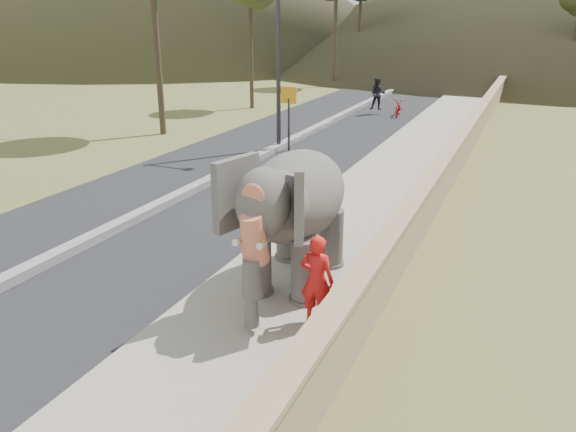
# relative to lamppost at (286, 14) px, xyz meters

# --- Properties ---
(ground) EXTENTS (160.00, 160.00, 0.00)m
(ground) POSITION_rel_lamppost_xyz_m (4.69, -14.35, -4.87)
(ground) COLOR olive
(ground) RESTS_ON ground
(road) EXTENTS (7.00, 120.00, 0.03)m
(road) POSITION_rel_lamppost_xyz_m (-0.31, -4.35, -4.86)
(road) COLOR black
(road) RESTS_ON ground
(median) EXTENTS (0.35, 120.00, 0.22)m
(median) POSITION_rel_lamppost_xyz_m (-0.31, -4.35, -4.76)
(median) COLOR black
(median) RESTS_ON ground
(walkway) EXTENTS (3.00, 120.00, 0.15)m
(walkway) POSITION_rel_lamppost_xyz_m (4.69, -4.35, -4.80)
(walkway) COLOR #9E9687
(walkway) RESTS_ON ground
(parapet) EXTENTS (0.30, 120.00, 1.10)m
(parapet) POSITION_rel_lamppost_xyz_m (6.34, -4.35, -4.32)
(parapet) COLOR tan
(parapet) RESTS_ON ground
(lamppost) EXTENTS (1.76, 0.36, 8.00)m
(lamppost) POSITION_rel_lamppost_xyz_m (0.00, 0.00, 0.00)
(lamppost) COLOR #2C2B30
(lamppost) RESTS_ON ground
(signboard) EXTENTS (0.60, 0.08, 2.40)m
(signboard) POSITION_rel_lamppost_xyz_m (0.19, -0.19, -3.23)
(signboard) COLOR #2D2D33
(signboard) RESTS_ON ground
(elephant_and_man) EXTENTS (2.23, 3.65, 2.57)m
(elephant_and_man) POSITION_rel_lamppost_xyz_m (4.71, -10.19, -3.45)
(elephant_and_man) COLOR #615C58
(elephant_and_man) RESTS_ON ground
(motorcyclist) EXTENTS (1.96, 1.79, 1.87)m
(motorcyclist) POSITION_rel_lamppost_xyz_m (1.67, 9.06, -4.15)
(motorcyclist) COLOR maroon
(motorcyclist) RESTS_ON ground
(trees) EXTENTS (47.89, 42.55, 9.48)m
(trees) POSITION_rel_lamppost_xyz_m (5.33, 13.69, -0.86)
(trees) COLOR #473828
(trees) RESTS_ON ground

